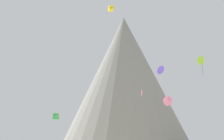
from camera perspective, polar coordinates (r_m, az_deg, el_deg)
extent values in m
cone|color=gray|center=(121.80, 2.81, -2.22)|extent=(65.35, 65.35, 65.68)
cone|color=gray|center=(115.61, 6.95, -10.83)|extent=(32.16, 32.16, 28.12)
cone|color=gray|center=(111.77, 0.33, -10.23)|extent=(40.70, 40.70, 30.16)
cone|color=#5138B2|center=(62.33, 10.82, -0.02)|extent=(1.90, 2.12, 2.16)
cone|color=#E5668C|center=(56.19, 6.70, -5.04)|extent=(0.37, 1.45, 1.44)
cone|color=pink|center=(68.76, 12.21, -6.73)|extent=(2.24, 1.85, 2.55)
cube|color=yellow|center=(55.47, -0.25, 13.22)|extent=(1.25, 1.21, 0.60)
cube|color=yellow|center=(55.78, -0.25, 13.78)|extent=(1.25, 1.21, 0.60)
cube|color=green|center=(57.85, -12.38, -10.41)|extent=(1.23, 1.24, 0.57)
cube|color=green|center=(57.92, -12.34, -9.70)|extent=(1.23, 1.24, 0.57)
cone|color=#8CD133|center=(67.64, 19.03, 2.02)|extent=(2.41, 1.68, 2.21)
cylinder|color=blue|center=(67.04, 19.46, 0.00)|extent=(0.10, 0.18, 2.77)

